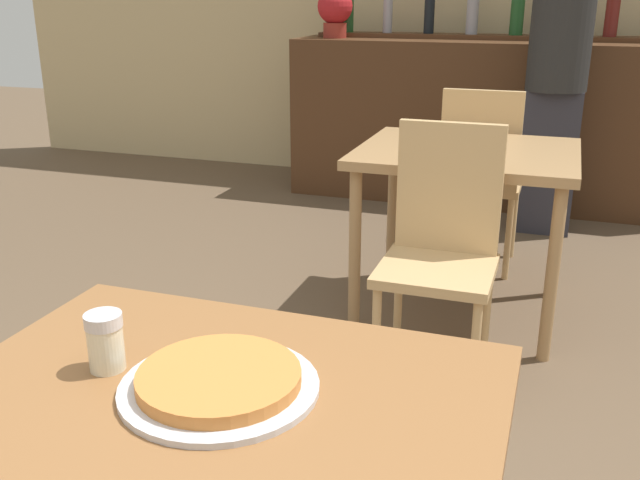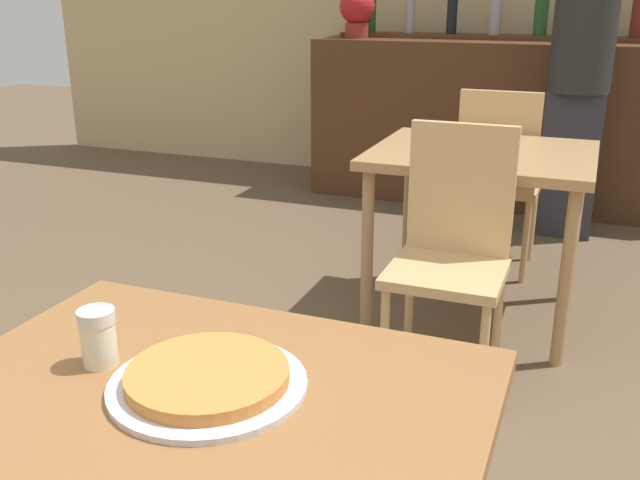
# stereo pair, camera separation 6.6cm
# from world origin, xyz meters

# --- Properties ---
(dining_table_near) EXTENTS (0.96, 0.71, 0.73)m
(dining_table_near) POSITION_xyz_m (0.00, 0.00, 0.64)
(dining_table_near) COLOR brown
(dining_table_near) RESTS_ON ground_plane
(dining_table_far) EXTENTS (0.90, 0.79, 0.75)m
(dining_table_far) POSITION_xyz_m (0.14, 2.06, 0.66)
(dining_table_far) COLOR #A87F51
(dining_table_far) RESTS_ON ground_plane
(bar_counter) EXTENTS (2.60, 0.56, 1.07)m
(bar_counter) POSITION_xyz_m (0.00, 3.98, 0.54)
(bar_counter) COLOR #4C2D19
(bar_counter) RESTS_ON ground_plane
(bar_back_shelf) EXTENTS (2.39, 0.24, 0.34)m
(bar_back_shelf) POSITION_xyz_m (-0.00, 4.12, 1.15)
(bar_back_shelf) COLOR #4C2D19
(bar_back_shelf) RESTS_ON bar_counter
(chair_far_side_front) EXTENTS (0.40, 0.40, 0.94)m
(chair_far_side_front) POSITION_xyz_m (0.14, 1.50, 0.53)
(chair_far_side_front) COLOR tan
(chair_far_side_front) RESTS_ON ground_plane
(chair_far_side_back) EXTENTS (0.40, 0.40, 0.94)m
(chair_far_side_back) POSITION_xyz_m (0.14, 2.62, 0.53)
(chair_far_side_back) COLOR tan
(chair_far_side_back) RESTS_ON ground_plane
(pizza_tray) EXTENTS (0.34, 0.34, 0.04)m
(pizza_tray) POSITION_xyz_m (0.00, 0.03, 0.74)
(pizza_tray) COLOR silver
(pizza_tray) RESTS_ON dining_table_near
(cheese_shaker) EXTENTS (0.07, 0.07, 0.11)m
(cheese_shaker) POSITION_xyz_m (-0.22, 0.03, 0.78)
(cheese_shaker) COLOR beige
(cheese_shaker) RESTS_ON dining_table_near
(person_standing) EXTENTS (0.34, 0.34, 1.77)m
(person_standing) POSITION_xyz_m (0.44, 3.40, 0.96)
(person_standing) COLOR #2D2D38
(person_standing) RESTS_ON ground_plane
(potted_plant) EXTENTS (0.24, 0.24, 0.33)m
(potted_plant) POSITION_xyz_m (-1.05, 3.93, 1.26)
(potted_plant) COLOR maroon
(potted_plant) RESTS_ON bar_counter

